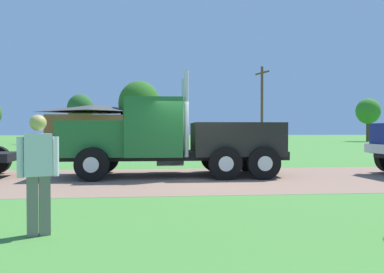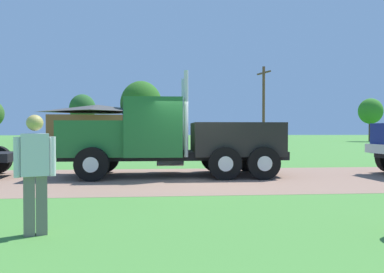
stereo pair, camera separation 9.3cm
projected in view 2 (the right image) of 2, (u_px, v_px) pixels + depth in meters
ground_plane at (194, 179)px, 11.63m from camera, size 200.00×200.00×0.00m
dirt_track at (194, 179)px, 11.63m from camera, size 120.00×6.07×0.01m
truck_foreground_white at (172, 139)px, 12.40m from camera, size 7.74×2.73×3.50m
visitor_walking_mid at (35, 170)px, 5.41m from camera, size 0.56×0.38×1.82m
shed_building at (97, 125)px, 41.41m from camera, size 10.19×7.97×4.52m
utility_pole_near at (264, 104)px, 34.22m from camera, size 0.80×2.14×7.66m
tree_mid at (82, 109)px, 52.61m from camera, size 3.76×3.76×6.85m
tree_right at (141, 104)px, 42.13m from camera, size 4.88×4.88×7.35m
tree_far_right at (370, 111)px, 49.62m from camera, size 3.22×3.22×5.99m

